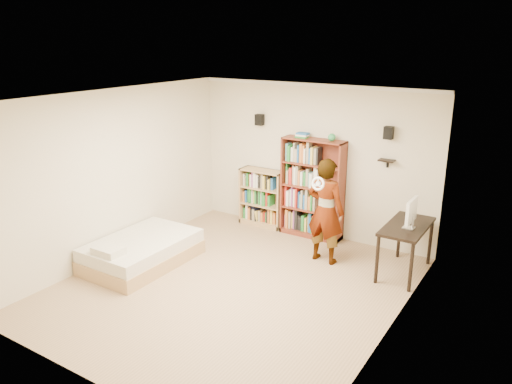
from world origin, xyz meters
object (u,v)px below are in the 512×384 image
computer_desk (405,249)px  daybed (142,248)px  tall_bookshelf (312,189)px  low_bookshelf (262,198)px  person (326,211)px

computer_desk → daybed: 4.06m
daybed → tall_bookshelf: bearing=54.7°
low_bookshelf → computer_desk: low_bookshelf is taller
tall_bookshelf → computer_desk: tall_bookshelf is taller
computer_desk → person: 1.32m
tall_bookshelf → person: bearing=-52.5°
computer_desk → person: person is taller
tall_bookshelf → computer_desk: bearing=-17.8°
computer_desk → person: bearing=-168.7°
tall_bookshelf → daybed: tall_bookshelf is taller
computer_desk → tall_bookshelf: bearing=162.2°
computer_desk → person: (-1.21, -0.24, 0.46)m
tall_bookshelf → low_bookshelf: bearing=179.9°
low_bookshelf → computer_desk: (2.89, -0.60, -0.15)m
tall_bookshelf → computer_desk: 2.01m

